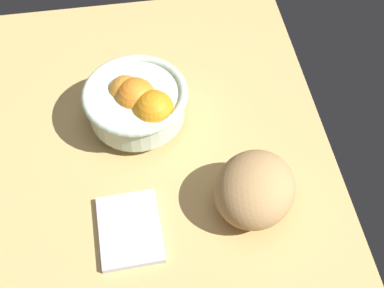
{
  "coord_description": "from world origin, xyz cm",
  "views": [
    {
      "loc": [
        -58.53,
        1.63,
        80.01
      ],
      "look_at": [
        -5.02,
        -6.62,
        5.0
      ],
      "focal_mm": 49.22,
      "sensor_mm": 36.0,
      "label": 1
    }
  ],
  "objects": [
    {
      "name": "bread_loaf",
      "position": [
        -15.76,
        -15.49,
        5.04
      ],
      "size": [
        19.78,
        19.42,
        10.07
      ],
      "primitive_type": "ellipsoid",
      "rotation": [
        0.0,
        0.0,
        5.66
      ],
      "color": "tan",
      "rests_on": "ground"
    },
    {
      "name": "fruit_bowl",
      "position": [
        5.49,
        2.06,
        5.78
      ],
      "size": [
        19.52,
        19.52,
        10.43
      ],
      "color": "silver",
      "rests_on": "ground"
    },
    {
      "name": "napkin_folded",
      "position": [
        -17.64,
        5.84,
        0.58
      ],
      "size": [
        13.76,
        10.68,
        1.16
      ],
      "primitive_type": "cube",
      "rotation": [
        0.0,
        0.0,
        0.03
      ],
      "color": "silver",
      "rests_on": "ground"
    },
    {
      "name": "ground_plane",
      "position": [
        0.0,
        0.0,
        -1.5
      ],
      "size": [
        81.97,
        65.52,
        3.0
      ],
      "primitive_type": "cube",
      "color": "tan"
    }
  ]
}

